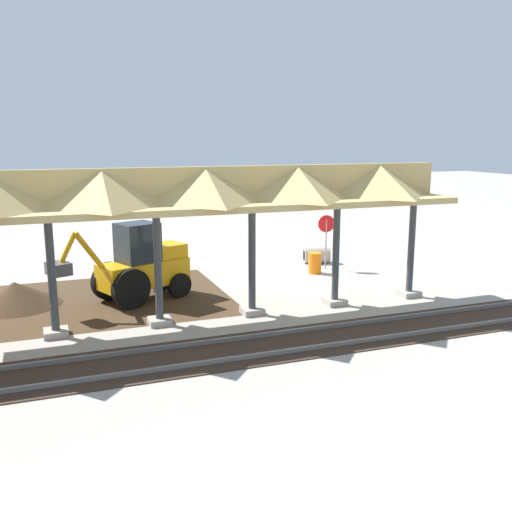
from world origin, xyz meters
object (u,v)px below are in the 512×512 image
Objects in this scene: backhoe at (140,266)px; stop_sign at (326,230)px; concrete_pipe at (316,255)px; traffic_barrel at (315,263)px.

stop_sign is at bearing -166.30° from backhoe.
concrete_pipe is (-8.71, -3.32, -0.89)m from backhoe.
backhoe is 7.92m from traffic_barrel.
traffic_barrel is at bearing 61.66° from concrete_pipe.
concrete_pipe is (-0.17, -1.23, -1.37)m from stop_sign.
backhoe reaches higher than concrete_pipe.
backhoe is 3.81× the size of concrete_pipe.
stop_sign is 0.48× the size of backhoe.
traffic_barrel is (0.81, 0.58, -1.30)m from stop_sign.
concrete_pipe is at bearing -159.16° from backhoe.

